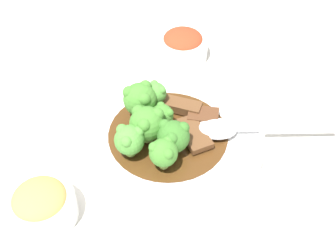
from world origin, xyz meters
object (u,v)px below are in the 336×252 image
(side_bowl_appetizer, at_px, (41,204))
(sauce_dish, at_px, (308,177))
(beef_strip_0, at_px, (181,106))
(broccoli_floret_1, at_px, (140,99))
(main_plate, at_px, (168,136))
(broccoli_floret_2, at_px, (155,93))
(broccoli_floret_3, at_px, (129,140))
(broccoli_floret_4, at_px, (163,152))
(broccoli_floret_6, at_px, (173,136))
(serving_spoon, at_px, (228,129))
(broccoli_floret_0, at_px, (147,123))
(broccoli_floret_5, at_px, (162,115))
(beef_strip_2, at_px, (193,133))
(side_bowl_kimchi, at_px, (183,45))
(beef_strip_1, at_px, (203,116))

(side_bowl_appetizer, height_order, sauce_dish, side_bowl_appetizer)
(beef_strip_0, bearing_deg, broccoli_floret_1, -67.85)
(main_plate, xyz_separation_m, broccoli_floret_2, (-0.05, -0.03, 0.04))
(broccoli_floret_1, xyz_separation_m, broccoli_floret_2, (-0.02, 0.02, -0.01))
(broccoli_floret_3, height_order, broccoli_floret_4, broccoli_floret_3)
(broccoli_floret_6, bearing_deg, broccoli_floret_2, -151.94)
(broccoli_floret_6, bearing_deg, serving_spoon, 124.60)
(broccoli_floret_0, relative_size, broccoli_floret_5, 1.43)
(broccoli_floret_1, height_order, broccoli_floret_5, broccoli_floret_1)
(serving_spoon, bearing_deg, broccoli_floret_2, -104.86)
(beef_strip_2, bearing_deg, main_plate, -87.03)
(beef_strip_0, height_order, sauce_dish, beef_strip_0)
(serving_spoon, distance_m, side_bowl_appetizer, 0.31)
(broccoli_floret_2, bearing_deg, broccoli_floret_0, 2.11)
(broccoli_floret_2, height_order, serving_spoon, broccoli_floret_2)
(broccoli_floret_5, bearing_deg, broccoli_floret_0, -28.44)
(beef_strip_0, distance_m, serving_spoon, 0.09)
(broccoli_floret_2, height_order, side_bowl_kimchi, broccoli_floret_2)
(beef_strip_2, distance_m, side_bowl_kimchi, 0.22)
(side_bowl_kimchi, bearing_deg, broccoli_floret_4, 4.22)
(main_plate, height_order, broccoli_floret_3, broccoli_floret_3)
(broccoli_floret_2, relative_size, sauce_dish, 0.76)
(main_plate, height_order, broccoli_floret_6, broccoli_floret_6)
(beef_strip_1, xyz_separation_m, serving_spoon, (0.02, 0.04, 0.00))
(broccoli_floret_2, height_order, sauce_dish, broccoli_floret_2)
(main_plate, bearing_deg, beef_strip_2, 92.97)
(broccoli_floret_2, distance_m, side_bowl_appetizer, 0.26)
(beef_strip_1, bearing_deg, broccoli_floret_3, -45.67)
(broccoli_floret_1, distance_m, broccoli_floret_2, 0.03)
(main_plate, height_order, broccoli_floret_5, broccoli_floret_5)
(broccoli_floret_4, distance_m, broccoli_floret_5, 0.08)
(broccoli_floret_4, distance_m, serving_spoon, 0.13)
(broccoli_floret_1, bearing_deg, beef_strip_0, 112.15)
(beef_strip_1, xyz_separation_m, side_bowl_appetizer, (0.22, -0.19, 0.00))
(sauce_dish, bearing_deg, broccoli_floret_6, -90.75)
(beef_strip_0, height_order, beef_strip_2, beef_strip_0)
(beef_strip_1, distance_m, broccoli_floret_5, 0.07)
(beef_strip_2, xyz_separation_m, broccoli_floret_5, (-0.01, -0.05, 0.02))
(beef_strip_1, relative_size, serving_spoon, 0.23)
(main_plate, height_order, beef_strip_1, beef_strip_1)
(beef_strip_0, height_order, broccoli_floret_2, broccoli_floret_2)
(beef_strip_0, distance_m, broccoli_floret_3, 0.13)
(broccoli_floret_0, bearing_deg, beef_strip_0, 151.90)
(main_plate, distance_m, side_bowl_kimchi, 0.22)
(beef_strip_2, xyz_separation_m, broccoli_floret_4, (0.07, -0.03, 0.03))
(beef_strip_1, xyz_separation_m, broccoli_floret_0, (0.06, -0.08, 0.03))
(main_plate, relative_size, broccoli_floret_4, 5.91)
(beef_strip_0, relative_size, broccoli_floret_0, 1.12)
(beef_strip_0, xyz_separation_m, broccoli_floret_1, (0.03, -0.06, 0.03))
(broccoli_floret_5, height_order, sauce_dish, broccoli_floret_5)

